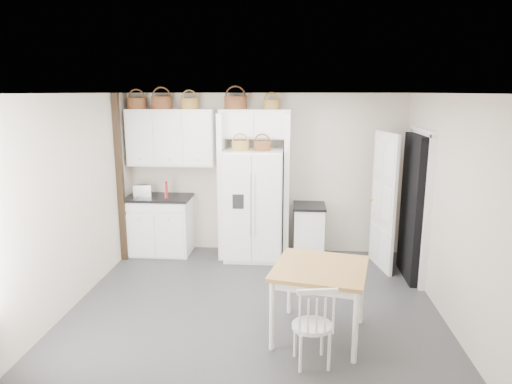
{
  "coord_description": "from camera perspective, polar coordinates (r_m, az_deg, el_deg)",
  "views": [
    {
      "loc": [
        0.44,
        -5.36,
        2.62
      ],
      "look_at": [
        -0.02,
        0.4,
        1.34
      ],
      "focal_mm": 32.0,
      "sensor_mm": 36.0,
      "label": 1
    }
  ],
  "objects": [
    {
      "name": "floor",
      "position": [
        5.98,
        -0.09,
        -13.53
      ],
      "size": [
        4.5,
        4.5,
        0.0
      ],
      "primitive_type": "plane",
      "color": "#3F3F3F",
      "rests_on": "ground"
    },
    {
      "name": "ceiling",
      "position": [
        5.38,
        -0.1,
        12.24
      ],
      "size": [
        4.5,
        4.5,
        0.0
      ],
      "primitive_type": "plane",
      "color": "white",
      "rests_on": "wall_back"
    },
    {
      "name": "wall_back",
      "position": [
        7.49,
        1.14,
        2.3
      ],
      "size": [
        4.5,
        0.0,
        4.5
      ],
      "primitive_type": "plane",
      "rotation": [
        1.57,
        0.0,
        0.0
      ],
      "color": "beige",
      "rests_on": "floor"
    },
    {
      "name": "wall_left",
      "position": [
        6.14,
        -21.53,
        -0.85
      ],
      "size": [
        0.0,
        4.0,
        4.0
      ],
      "primitive_type": "plane",
      "rotation": [
        1.57,
        0.0,
        1.57
      ],
      "color": "beige",
      "rests_on": "floor"
    },
    {
      "name": "wall_right",
      "position": [
        5.81,
        22.62,
        -1.66
      ],
      "size": [
        0.0,
        4.0,
        4.0
      ],
      "primitive_type": "plane",
      "rotation": [
        1.57,
        0.0,
        -1.57
      ],
      "color": "beige",
      "rests_on": "floor"
    },
    {
      "name": "refrigerator",
      "position": [
        7.21,
        -0.24,
        -1.59
      ],
      "size": [
        0.9,
        0.72,
        1.74
      ],
      "primitive_type": "cube",
      "color": "white",
      "rests_on": "floor"
    },
    {
      "name": "base_cab_left",
      "position": [
        7.69,
        -11.85,
        -4.15
      ],
      "size": [
        0.99,
        0.63,
        0.92
      ],
      "primitive_type": "cube",
      "color": "white",
      "rests_on": "floor"
    },
    {
      "name": "base_cab_right",
      "position": [
        7.4,
        6.6,
        -5.0
      ],
      "size": [
        0.47,
        0.56,
        0.82
      ],
      "primitive_type": "cube",
      "color": "white",
      "rests_on": "floor"
    },
    {
      "name": "dining_table",
      "position": [
        5.12,
        7.91,
        -13.38
      ],
      "size": [
        1.14,
        1.14,
        0.8
      ],
      "primitive_type": "cube",
      "rotation": [
        0.0,
        0.0,
        -0.21
      ],
      "color": "olive",
      "rests_on": "floor"
    },
    {
      "name": "windsor_chair",
      "position": [
        4.63,
        7.03,
        -16.27
      ],
      "size": [
        0.46,
        0.43,
        0.81
      ],
      "primitive_type": "cube",
      "rotation": [
        0.0,
        0.0,
        0.19
      ],
      "color": "white",
      "rests_on": "floor"
    },
    {
      "name": "counter_left",
      "position": [
        7.57,
        -12.01,
        -0.67
      ],
      "size": [
        1.03,
        0.67,
        0.04
      ],
      "primitive_type": "cube",
      "color": "black",
      "rests_on": "base_cab_left"
    },
    {
      "name": "counter_right",
      "position": [
        7.29,
        6.68,
        -1.77
      ],
      "size": [
        0.5,
        0.6,
        0.04
      ],
      "primitive_type": "cube",
      "color": "black",
      "rests_on": "base_cab_right"
    },
    {
      "name": "toaster",
      "position": [
        7.57,
        -13.93,
        0.17
      ],
      "size": [
        0.3,
        0.19,
        0.2
      ],
      "primitive_type": "cube",
      "rotation": [
        0.0,
        0.0,
        0.09
      ],
      "color": "silver",
      "rests_on": "counter_left"
    },
    {
      "name": "cookbook_red",
      "position": [
        7.42,
        -11.12,
        0.26
      ],
      "size": [
        0.07,
        0.17,
        0.25
      ],
      "primitive_type": "cube",
      "rotation": [
        0.0,
        0.0,
        0.24
      ],
      "color": "maroon",
      "rests_on": "counter_left"
    },
    {
      "name": "cookbook_cream",
      "position": [
        7.43,
        -11.21,
        0.14
      ],
      "size": [
        0.06,
        0.15,
        0.21
      ],
      "primitive_type": "cube",
      "rotation": [
        0.0,
        0.0,
        0.24
      ],
      "color": "beige",
      "rests_on": "counter_left"
    },
    {
      "name": "basket_upper_a",
      "position": [
        7.6,
        -14.66,
        10.67
      ],
      "size": [
        0.3,
        0.3,
        0.17
      ],
      "primitive_type": "cylinder",
      "color": "brown",
      "rests_on": "upper_cabinet"
    },
    {
      "name": "basket_upper_b",
      "position": [
        7.48,
        -11.7,
        10.87
      ],
      "size": [
        0.33,
        0.33,
        0.19
      ],
      "primitive_type": "cylinder",
      "color": "brown",
      "rests_on": "upper_cabinet"
    },
    {
      "name": "basket_upper_c",
      "position": [
        7.37,
        -8.31,
        10.87
      ],
      "size": [
        0.29,
        0.29,
        0.17
      ],
      "primitive_type": "cylinder",
      "color": "brown",
      "rests_on": "upper_cabinet"
    },
    {
      "name": "basket_bridge_a",
      "position": [
        7.25,
        -2.58,
        11.09
      ],
      "size": [
        0.35,
        0.35,
        0.2
      ],
      "primitive_type": "cylinder",
      "color": "brown",
      "rests_on": "bridge_cabinet"
    },
    {
      "name": "basket_bridge_b",
      "position": [
        7.2,
        1.93,
        10.87
      ],
      "size": [
        0.25,
        0.25,
        0.14
      ],
      "primitive_type": "cylinder",
      "color": "brown",
      "rests_on": "bridge_cabinet"
    },
    {
      "name": "basket_fridge_a",
      "position": [
        6.96,
        -1.97,
        5.79
      ],
      "size": [
        0.26,
        0.26,
        0.14
      ],
      "primitive_type": "cylinder",
      "color": "brown",
      "rests_on": "refrigerator"
    },
    {
      "name": "basket_fridge_b",
      "position": [
        6.93,
        0.78,
        5.76
      ],
      "size": [
        0.26,
        0.26,
        0.14
      ],
      "primitive_type": "cylinder",
      "color": "brown",
      "rests_on": "refrigerator"
    },
    {
      "name": "upper_cabinet",
      "position": [
        7.48,
        -10.54,
        6.72
      ],
      "size": [
        1.4,
        0.34,
        0.9
      ],
      "primitive_type": "cube",
      "color": "white",
      "rests_on": "wall_back"
    },
    {
      "name": "bridge_cabinet",
      "position": [
        7.23,
        -0.11,
        8.52
      ],
      "size": [
        1.12,
        0.34,
        0.45
      ],
      "primitive_type": "cube",
      "color": "white",
      "rests_on": "wall_back"
    },
    {
      "name": "fridge_panel_left",
      "position": [
        7.29,
        -4.19,
        0.79
      ],
      "size": [
        0.08,
        0.6,
        2.3
      ],
      "primitive_type": "cube",
      "color": "white",
      "rests_on": "floor"
    },
    {
      "name": "fridge_panel_right",
      "position": [
        7.21,
        3.85,
        0.66
      ],
      "size": [
        0.08,
        0.6,
        2.3
      ],
      "primitive_type": "cube",
      "color": "white",
      "rests_on": "floor"
    },
    {
      "name": "trim_post",
      "position": [
        7.33,
        -16.62,
        1.55
      ],
      "size": [
        0.09,
        0.09,
        2.6
      ],
      "primitive_type": "cube",
      "color": "black",
      "rests_on": "floor"
    },
    {
      "name": "doorway_void",
      "position": [
        6.78,
        19.16,
        -1.86
      ],
      "size": [
        0.18,
        0.85,
        2.05
      ],
      "primitive_type": "cube",
      "color": "black",
      "rests_on": "floor"
    },
    {
      "name": "door_slab",
      "position": [
        7.02,
        15.64,
        -1.16
      ],
      "size": [
        0.21,
        0.79,
        2.05
      ],
      "primitive_type": "cube",
      "rotation": [
        0.0,
        0.0,
        -1.36
      ],
      "color": "white",
      "rests_on": "floor"
    }
  ]
}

